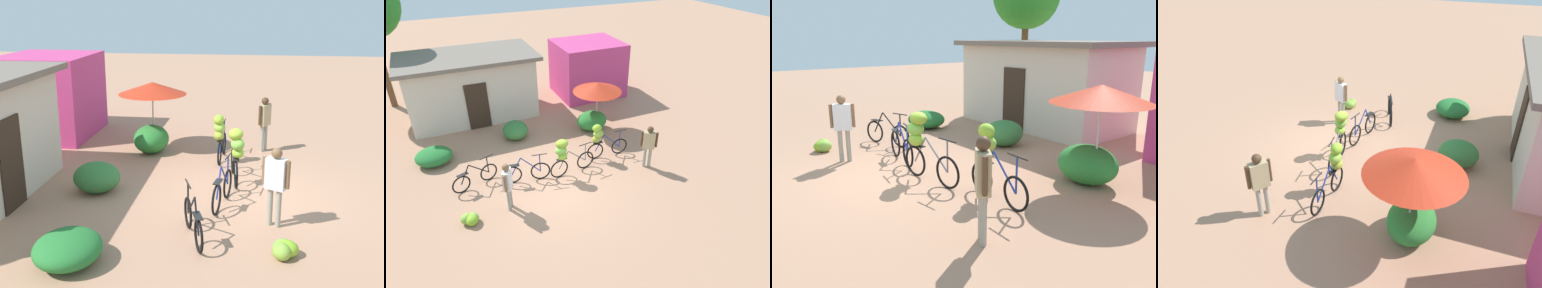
% 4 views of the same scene
% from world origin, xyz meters
% --- Properties ---
extents(ground_plane, '(60.00, 60.00, 0.00)m').
position_xyz_m(ground_plane, '(0.00, 0.00, 0.00)').
color(ground_plane, tan).
extents(building_low, '(5.79, 3.31, 2.80)m').
position_xyz_m(building_low, '(-1.50, 6.45, 1.42)').
color(building_low, beige).
rests_on(building_low, ground).
extents(shop_pink, '(3.20, 2.80, 2.65)m').
position_xyz_m(shop_pink, '(4.35, 6.68, 1.32)').
color(shop_pink, '#C83A7D').
rests_on(shop_pink, ground).
extents(hedge_bush_front_left, '(1.30, 1.17, 0.56)m').
position_xyz_m(hedge_bush_front_left, '(-3.55, 3.04, 0.28)').
color(hedge_bush_front_left, '#246F2F').
rests_on(hedge_bush_front_left, ground).
extents(hedge_bush_front_right, '(1.01, 1.10, 0.71)m').
position_xyz_m(hedge_bush_front_right, '(-0.37, 3.58, 0.36)').
color(hedge_bush_front_right, '#347337').
rests_on(hedge_bush_front_right, ground).
extents(hedge_bush_mid, '(1.28, 1.03, 0.81)m').
position_xyz_m(hedge_bush_mid, '(2.80, 2.97, 0.41)').
color(hedge_bush_mid, '#2A7B31').
rests_on(hedge_bush_mid, ground).
extents(market_umbrella, '(1.99, 1.99, 2.06)m').
position_xyz_m(market_umbrella, '(3.00, 2.94, 1.88)').
color(market_umbrella, beige).
rests_on(market_umbrella, ground).
extents(bicycle_leftmost, '(1.54, 0.57, 0.94)m').
position_xyz_m(bicycle_leftmost, '(-2.40, 1.05, 0.35)').
color(bicycle_leftmost, black).
rests_on(bicycle_leftmost, ground).
extents(bicycle_near_pile, '(1.60, 0.34, 1.01)m').
position_xyz_m(bicycle_near_pile, '(-0.80, 0.62, 0.37)').
color(bicycle_near_pile, black).
rests_on(bicycle_near_pile, ground).
extents(bicycle_center_loaded, '(1.71, 0.44, 1.43)m').
position_xyz_m(bicycle_center_loaded, '(0.52, 0.39, 0.87)').
color(bicycle_center_loaded, black).
rests_on(bicycle_center_loaded, ground).
extents(bicycle_by_shop, '(1.63, 0.39, 1.39)m').
position_xyz_m(bicycle_by_shop, '(2.13, 0.89, 0.80)').
color(bicycle_by_shop, black).
rests_on(bicycle_by_shop, ground).
extents(banana_pile_on_ground, '(0.58, 0.55, 0.31)m').
position_xyz_m(banana_pile_on_ground, '(-2.84, -0.61, 0.15)').
color(banana_pile_on_ground, '#7CAD3F').
rests_on(banana_pile_on_ground, ground).
extents(person_vendor, '(0.50, 0.39, 1.62)m').
position_xyz_m(person_vendor, '(3.36, -0.32, 0.99)').
color(person_vendor, gray).
rests_on(person_vendor, ground).
extents(person_bystander, '(0.36, 0.53, 1.62)m').
position_xyz_m(person_bystander, '(-1.64, -0.46, 0.99)').
color(person_bystander, gray).
rests_on(person_bystander, ground).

